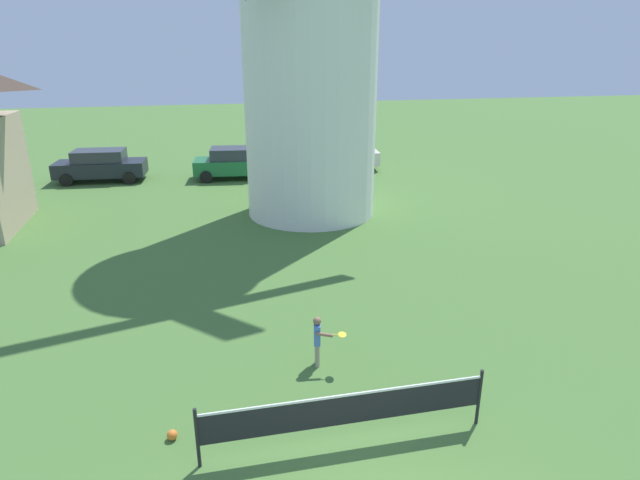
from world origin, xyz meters
The scene contains 7 objects.
windmill centered at (2.13, 15.23, 7.71)m, with size 7.38×5.73×15.01m.
tennis_net centered at (0.03, 2.06, 0.68)m, with size 4.88×0.06×1.10m.
player_far centered at (0.09, 4.47, 0.64)m, with size 0.67×0.57×1.12m.
stray_ball centered at (-2.83, 2.79, 0.09)m, with size 0.18×0.18×0.18m, color orange.
parked_car_black centered at (-6.98, 22.70, 0.81)m, with size 4.37×2.11×1.56m.
parked_car_green centered at (-0.54, 21.88, 0.81)m, with size 4.00×2.23×1.56m.
parked_car_cream centered at (5.16, 22.78, 0.81)m, with size 4.50×2.27×1.56m.
Camera 1 is at (-1.95, -4.91, 6.30)m, focal length 29.77 mm.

